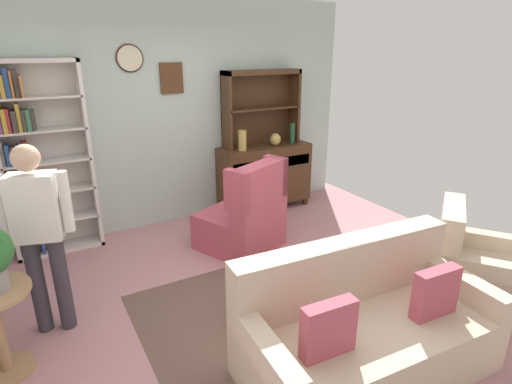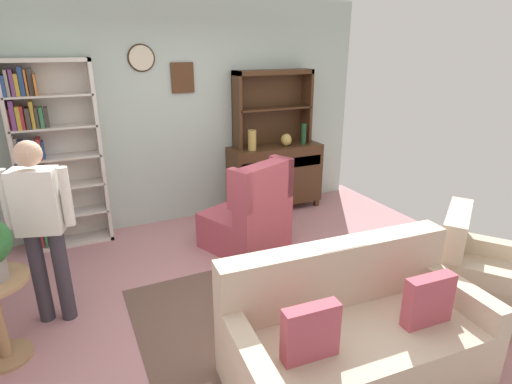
# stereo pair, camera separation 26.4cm
# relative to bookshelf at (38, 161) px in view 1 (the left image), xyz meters

# --- Properties ---
(ground_plane) EXTENTS (5.40, 4.60, 0.02)m
(ground_plane) POSITION_rel_bookshelf_xyz_m (1.58, -1.94, -1.07)
(ground_plane) COLOR #B27A7F
(wall_back) EXTENTS (5.00, 0.09, 2.80)m
(wall_back) POSITION_rel_bookshelf_xyz_m (1.58, 0.19, 0.35)
(wall_back) COLOR #ADC1B7
(wall_back) RESTS_ON ground_plane
(area_rug) EXTENTS (2.67, 1.79, 0.01)m
(area_rug) POSITION_rel_bookshelf_xyz_m (1.78, -2.24, -1.05)
(area_rug) COLOR brown
(area_rug) RESTS_ON ground_plane
(bookshelf) EXTENTS (0.90, 0.30, 2.10)m
(bookshelf) POSITION_rel_bookshelf_xyz_m (0.00, 0.00, 0.00)
(bookshelf) COLOR silver
(bookshelf) RESTS_ON ground_plane
(sideboard) EXTENTS (1.30, 0.45, 0.92)m
(sideboard) POSITION_rel_bookshelf_xyz_m (2.77, -0.08, -0.55)
(sideboard) COLOR #422816
(sideboard) RESTS_ON ground_plane
(sideboard_hutch) EXTENTS (1.10, 0.26, 1.00)m
(sideboard_hutch) POSITION_rel_bookshelf_xyz_m (2.77, 0.03, 0.50)
(sideboard_hutch) COLOR #422816
(sideboard_hutch) RESTS_ON sideboard
(vase_tall) EXTENTS (0.11, 0.11, 0.27)m
(vase_tall) POSITION_rel_bookshelf_xyz_m (2.38, -0.16, -0.01)
(vase_tall) COLOR tan
(vase_tall) RESTS_ON sideboard
(vase_round) EXTENTS (0.15, 0.15, 0.17)m
(vase_round) POSITION_rel_bookshelf_xyz_m (2.90, -0.15, -0.05)
(vase_round) COLOR tan
(vase_round) RESTS_ON sideboard
(bottle_wine) EXTENTS (0.07, 0.07, 0.29)m
(bottle_wine) POSITION_rel_bookshelf_xyz_m (3.16, -0.17, 0.01)
(bottle_wine) COLOR #194223
(bottle_wine) RESTS_ON sideboard
(couch_floral) EXTENTS (1.86, 0.97, 0.90)m
(couch_floral) POSITION_rel_bookshelf_xyz_m (1.79, -3.11, -0.75)
(couch_floral) COLOR beige
(couch_floral) RESTS_ON ground_plane
(armchair_floral) EXTENTS (1.06, 1.07, 0.88)m
(armchair_floral) POSITION_rel_bookshelf_xyz_m (3.28, -2.97, -0.77)
(armchair_floral) COLOR beige
(armchair_floral) RESTS_ON ground_plane
(wingback_chair) EXTENTS (1.03, 1.04, 1.05)m
(wingback_chair) POSITION_rel_bookshelf_xyz_m (1.94, -1.06, -0.67)
(wingback_chair) COLOR #B74C5B
(wingback_chair) RESTS_ON ground_plane
(person_reading) EXTENTS (0.52, 0.29, 1.56)m
(person_reading) POSITION_rel_bookshelf_xyz_m (-0.10, -1.53, -0.15)
(person_reading) COLOR #38333D
(person_reading) RESTS_ON ground_plane
(coffee_table) EXTENTS (0.80, 0.50, 0.42)m
(coffee_table) POSITION_rel_bookshelf_xyz_m (1.73, -2.28, -0.71)
(coffee_table) COLOR #422816
(coffee_table) RESTS_ON ground_plane
(book_stack) EXTENTS (0.21, 0.15, 0.10)m
(book_stack) POSITION_rel_bookshelf_xyz_m (1.75, -2.35, -0.59)
(book_stack) COLOR #723F7F
(book_stack) RESTS_ON coffee_table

